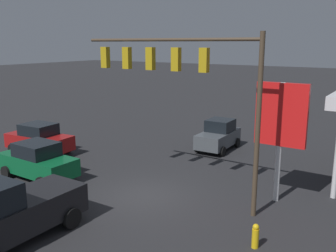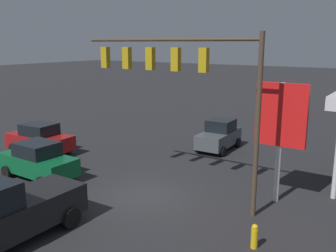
# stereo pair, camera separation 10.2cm
# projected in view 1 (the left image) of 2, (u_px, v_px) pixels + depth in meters

# --- Properties ---
(ground_plane) EXTENTS (200.00, 200.00, 0.00)m
(ground_plane) POSITION_uv_depth(u_px,v_px,m) (144.00, 196.00, 17.27)
(ground_plane) COLOR #262628
(traffic_signal_assembly) EXTENTS (8.76, 0.43, 7.33)m
(traffic_signal_assembly) POSITION_uv_depth(u_px,v_px,m) (178.00, 72.00, 16.05)
(traffic_signal_assembly) COLOR #473828
(traffic_signal_assembly) RESTS_ON ground
(price_sign) EXTENTS (2.20, 0.27, 5.27)m
(price_sign) POSITION_uv_depth(u_px,v_px,m) (281.00, 120.00, 15.95)
(price_sign) COLOR silver
(price_sign) RESTS_ON ground
(pickup_parked) EXTENTS (2.29, 5.21, 2.40)m
(pickup_parked) POSITION_uv_depth(u_px,v_px,m) (10.00, 213.00, 13.04)
(pickup_parked) COLOR black
(pickup_parked) RESTS_ON ground
(sedan_far) EXTENTS (4.42, 2.11, 1.93)m
(sedan_far) POSITION_uv_depth(u_px,v_px,m) (38.00, 161.00, 19.25)
(sedan_far) COLOR #0C592D
(sedan_far) RESTS_ON ground
(sedan_waiting) EXTENTS (4.53, 2.32, 1.93)m
(sedan_waiting) POSITION_uv_depth(u_px,v_px,m) (39.00, 139.00, 23.67)
(sedan_waiting) COLOR maroon
(sedan_waiting) RESTS_ON ground
(hatchback_crossing) EXTENTS (2.06, 3.85, 1.97)m
(hatchback_crossing) POSITION_uv_depth(u_px,v_px,m) (219.00, 135.00, 24.60)
(hatchback_crossing) COLOR #474C51
(hatchback_crossing) RESTS_ON ground
(fire_hydrant) EXTENTS (0.24, 0.24, 0.88)m
(fire_hydrant) POSITION_uv_depth(u_px,v_px,m) (255.00, 236.00, 12.79)
(fire_hydrant) COLOR gold
(fire_hydrant) RESTS_ON ground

